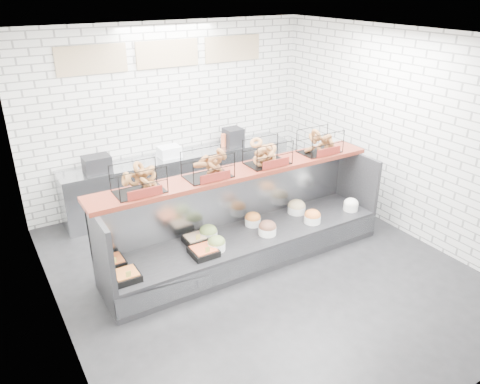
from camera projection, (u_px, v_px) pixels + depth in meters
ground at (259, 269)px, 6.34m from camera, size 5.50×5.50×0.00m
room_shell at (235, 110)px, 5.96m from camera, size 5.02×5.51×3.01m
display_case at (245, 237)px, 6.47m from camera, size 4.00×0.90×1.20m
bagel_shelf at (239, 161)px, 6.17m from camera, size 4.10×0.50×0.40m
prep_counter at (181, 178)px, 8.03m from camera, size 4.00×0.60×1.20m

